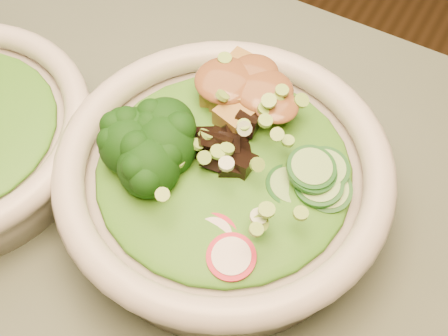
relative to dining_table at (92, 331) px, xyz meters
The scene contains 10 objects.
dining_table is the anchor object (origin of this frame).
salad_bowl 0.21m from the dining_table, 59.09° to the left, with size 0.27×0.27×0.07m.
lettuce_bed 0.23m from the dining_table, 59.09° to the left, with size 0.21×0.21×0.02m, color #1E6715.
broccoli_florets 0.22m from the dining_table, 81.33° to the left, with size 0.08×0.07×0.04m, color black, non-canonical shape.
radish_slices 0.21m from the dining_table, 32.21° to the left, with size 0.11×0.04×0.02m, color #A90D21, non-canonical shape.
cucumber_slices 0.27m from the dining_table, 46.38° to the left, with size 0.07×0.07×0.04m, color #97CD71, non-canonical shape.
mushroom_heap 0.24m from the dining_table, 62.55° to the left, with size 0.07×0.07×0.04m, color black, non-canonical shape.
tofu_cubes 0.27m from the dining_table, 73.16° to the left, with size 0.09×0.06×0.04m, color olive, non-canonical shape.
peanut_sauce 0.28m from the dining_table, 73.16° to the left, with size 0.07×0.06×0.02m, color brown.
scallion_garnish 0.25m from the dining_table, 59.09° to the left, with size 0.20×0.20×0.02m, color #7BAF3D, non-canonical shape.
Camera 1 is at (0.21, -0.12, 1.22)m, focal length 50.00 mm.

